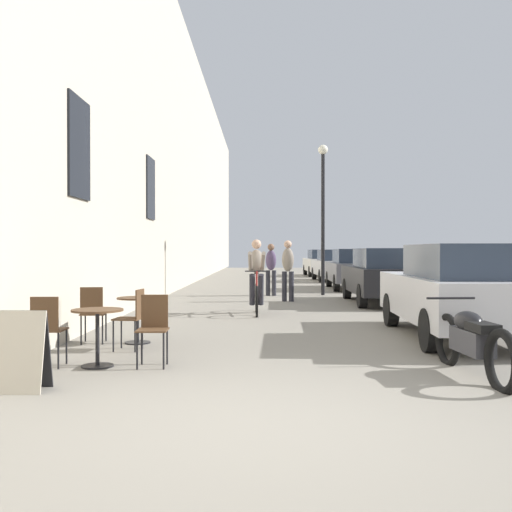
# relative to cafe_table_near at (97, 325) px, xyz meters

# --- Properties ---
(ground_plane) EXTENTS (88.00, 88.00, 0.00)m
(ground_plane) POSITION_rel_cafe_table_near_xyz_m (2.16, -2.35, -0.52)
(ground_plane) COLOR gray
(building_facade_left) EXTENTS (0.54, 68.00, 10.57)m
(building_facade_left) POSITION_rel_cafe_table_near_xyz_m (-1.29, 11.65, 4.76)
(building_facade_left) COLOR #B7AD99
(building_facade_left) RESTS_ON ground_plane
(cafe_table_near) EXTENTS (0.64, 0.64, 0.72)m
(cafe_table_near) POSITION_rel_cafe_table_near_xyz_m (0.00, 0.00, 0.00)
(cafe_table_near) COLOR black
(cafe_table_near) RESTS_ON ground_plane
(cafe_chair_near_toward_street) EXTENTS (0.39, 0.39, 0.89)m
(cafe_chair_near_toward_street) POSITION_rel_cafe_table_near_xyz_m (0.69, 0.08, -0.00)
(cafe_chair_near_toward_street) COLOR black
(cafe_chair_near_toward_street) RESTS_ON ground_plane
(cafe_chair_near_toward_wall) EXTENTS (0.39, 0.39, 0.89)m
(cafe_chair_near_toward_wall) POSITION_rel_cafe_table_near_xyz_m (-0.60, -0.08, -0.00)
(cafe_chair_near_toward_wall) COLOR black
(cafe_chair_near_toward_wall) RESTS_ON ground_plane
(cafe_table_mid) EXTENTS (0.64, 0.64, 0.72)m
(cafe_table_mid) POSITION_rel_cafe_table_near_xyz_m (0.10, 1.84, 0.00)
(cafe_table_mid) COLOR black
(cafe_table_mid) RESTS_ON ground_plane
(cafe_chair_mid_toward_street) EXTENTS (0.42, 0.42, 0.89)m
(cafe_chair_mid_toward_street) POSITION_rel_cafe_table_near_xyz_m (0.18, 1.19, -0.00)
(cafe_chair_mid_toward_street) COLOR black
(cafe_chair_mid_toward_street) RESTS_ON ground_plane
(cafe_chair_mid_toward_wall) EXTENTS (0.42, 0.42, 0.89)m
(cafe_chair_mid_toward_wall) POSITION_rel_cafe_table_near_xyz_m (-0.58, 1.77, -0.00)
(cafe_chair_mid_toward_wall) COLOR black
(cafe_chair_mid_toward_wall) RESTS_ON ground_plane
(sandwich_board_sign) EXTENTS (0.55, 0.38, 0.84)m
(sandwich_board_sign) POSITION_rel_cafe_table_near_xyz_m (-0.45, -1.24, -0.11)
(sandwich_board_sign) COLOR black
(sandwich_board_sign) RESTS_ON ground_plane
(cyclist_on_bicycle) EXTENTS (0.52, 1.76, 1.74)m
(cyclist_on_bicycle) POSITION_rel_cafe_table_near_xyz_m (1.93, 6.09, 0.29)
(cyclist_on_bicycle) COLOR black
(cyclist_on_bicycle) RESTS_ON ground_plane
(pedestrian_near) EXTENTS (0.36, 0.27, 1.74)m
(pedestrian_near) POSITION_rel_cafe_table_near_xyz_m (2.79, 9.29, 0.46)
(pedestrian_near) COLOR #26262D
(pedestrian_near) RESTS_ON ground_plane
(pedestrian_mid) EXTENTS (0.38, 0.29, 1.67)m
(pedestrian_mid) POSITION_rel_cafe_table_near_xyz_m (2.34, 11.37, 0.42)
(pedestrian_mid) COLOR #26262D
(pedestrian_mid) RESTS_ON ground_plane
(street_lamp) EXTENTS (0.32, 0.32, 4.90)m
(street_lamp) POSITION_rel_cafe_table_near_xyz_m (4.04, 11.68, 2.59)
(street_lamp) COLOR black
(street_lamp) RESTS_ON ground_plane
(parked_car_nearest) EXTENTS (1.94, 4.41, 1.55)m
(parked_car_nearest) POSITION_rel_cafe_table_near_xyz_m (5.32, 2.36, 0.28)
(parked_car_nearest) COLOR #B7B7BC
(parked_car_nearest) RESTS_ON ground_plane
(parked_car_second) EXTENTS (1.83, 4.27, 1.51)m
(parked_car_second) POSITION_rel_cafe_table_near_xyz_m (5.39, 8.66, 0.26)
(parked_car_second) COLOR black
(parked_car_second) RESTS_ON ground_plane
(parked_car_third) EXTENTS (1.86, 4.28, 1.51)m
(parked_car_third) POSITION_rel_cafe_table_near_xyz_m (5.50, 14.52, 0.26)
(parked_car_third) COLOR #595960
(parked_car_third) RESTS_ON ground_plane
(parked_car_fourth) EXTENTS (1.86, 4.23, 1.49)m
(parked_car_fourth) POSITION_rel_cafe_table_near_xyz_m (5.48, 20.34, 0.25)
(parked_car_fourth) COLOR #B7B7BC
(parked_car_fourth) RESTS_ON ground_plane
(parked_car_fifth) EXTENTS (1.90, 4.28, 1.50)m
(parked_car_fifth) POSITION_rel_cafe_table_near_xyz_m (5.46, 25.86, 0.26)
(parked_car_fifth) COLOR beige
(parked_car_fifth) RESTS_ON ground_plane
(parked_motorcycle) EXTENTS (0.62, 2.15, 0.92)m
(parked_motorcycle) POSITION_rel_cafe_table_near_xyz_m (4.50, -0.49, -0.12)
(parked_motorcycle) COLOR black
(parked_motorcycle) RESTS_ON ground_plane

